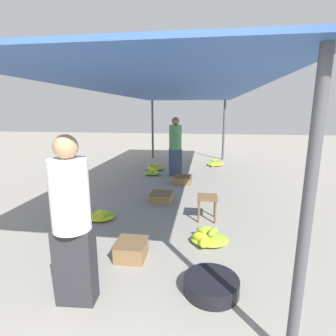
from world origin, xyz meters
TOP-DOWN VIEW (x-y plane):
  - canopy_post_front_right at (1.36, 0.30)m, footprint 0.08×0.08m
  - canopy_post_back_left at (-1.36, 8.65)m, footprint 0.08×0.08m
  - canopy_post_back_right at (1.36, 8.65)m, footprint 0.08×0.08m
  - canopy_tarp at (0.00, 4.48)m, footprint 3.12×8.75m
  - vendor_foreground at (-0.52, 0.67)m, footprint 0.38×0.37m
  - stool at (0.75, 2.84)m, footprint 0.34×0.34m
  - basin_black at (0.79, 0.98)m, footprint 0.57×0.57m
  - banana_pile_left_0 at (-1.07, 2.61)m, footprint 0.55×0.44m
  - banana_pile_left_1 at (-0.80, 5.86)m, footprint 0.47×0.44m
  - banana_pile_left_2 at (-0.89, 6.57)m, footprint 0.59×0.60m
  - banana_pile_right_0 at (0.75, 2.04)m, footprint 0.54×0.59m
  - banana_pile_right_1 at (1.04, 7.43)m, footprint 0.57×0.63m
  - crate_near at (-0.21, 1.48)m, footprint 0.38×0.38m
  - crate_mid at (-0.17, 3.63)m, footprint 0.44×0.44m
  - crate_far at (0.14, 5.07)m, footprint 0.46×0.46m
  - shopper_walking_mid at (-0.15, 5.89)m, footprint 0.40×0.40m

SIDE VIEW (x-z plane):
  - banana_pile_left_0 at x=-1.07m, z-range -0.02..0.14m
  - banana_pile_left_2 at x=-0.89m, z-range -0.03..0.17m
  - banana_pile_right_1 at x=1.04m, z-range -0.05..0.19m
  - banana_pile_right_0 at x=0.75m, z-range -0.03..0.19m
  - basin_black at x=0.79m, z-range 0.00..0.16m
  - banana_pile_left_1 at x=-0.80m, z-range -0.02..0.21m
  - crate_far at x=0.14m, z-range 0.00..0.20m
  - crate_mid at x=-0.17m, z-range 0.00..0.20m
  - crate_near at x=-0.21m, z-range 0.00..0.24m
  - stool at x=0.75m, z-range 0.13..0.56m
  - vendor_foreground at x=-0.52m, z-range 0.03..1.68m
  - shopper_walking_mid at x=-0.15m, z-range 0.03..1.70m
  - canopy_post_front_right at x=1.36m, z-range 0.00..2.23m
  - canopy_post_back_left at x=-1.36m, z-range 0.00..2.23m
  - canopy_post_back_right at x=1.36m, z-range 0.00..2.23m
  - canopy_tarp at x=0.00m, z-range 2.23..2.27m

